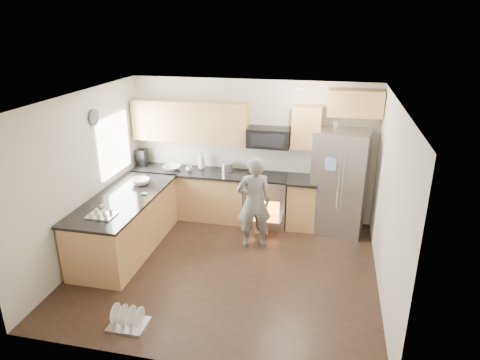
% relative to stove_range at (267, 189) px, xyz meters
% --- Properties ---
extents(ground, '(4.50, 4.50, 0.00)m').
position_rel_stove_range_xyz_m(ground, '(-0.35, -1.69, -0.68)').
color(ground, black).
rests_on(ground, ground).
extents(room_shell, '(4.54, 4.04, 2.62)m').
position_rel_stove_range_xyz_m(room_shell, '(-0.39, -1.68, 1.00)').
color(room_shell, beige).
rests_on(room_shell, ground).
extents(back_cabinet_run, '(4.45, 0.64, 2.50)m').
position_rel_stove_range_xyz_m(back_cabinet_run, '(-0.94, 0.05, 0.29)').
color(back_cabinet_run, '#AC8845').
rests_on(back_cabinet_run, ground).
extents(peninsula, '(0.96, 2.36, 1.02)m').
position_rel_stove_range_xyz_m(peninsula, '(-2.10, -1.44, -0.21)').
color(peninsula, '#AC8845').
rests_on(peninsula, ground).
extents(stove_range, '(0.76, 0.97, 1.79)m').
position_rel_stove_range_xyz_m(stove_range, '(0.00, 0.00, 0.00)').
color(stove_range, '#B7B7BC').
rests_on(stove_range, ground).
extents(refrigerator, '(1.01, 0.85, 1.84)m').
position_rel_stove_range_xyz_m(refrigerator, '(1.29, 0.01, 0.24)').
color(refrigerator, '#B7B7BC').
rests_on(refrigerator, ground).
extents(person, '(0.67, 0.55, 1.57)m').
position_rel_stove_range_xyz_m(person, '(-0.07, -0.89, 0.11)').
color(person, slate).
rests_on(person, ground).
extents(dish_rack, '(0.46, 0.37, 0.29)m').
position_rel_stove_range_xyz_m(dish_rack, '(-1.23, -3.22, -0.60)').
color(dish_rack, '#B7B7BC').
rests_on(dish_rack, ground).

